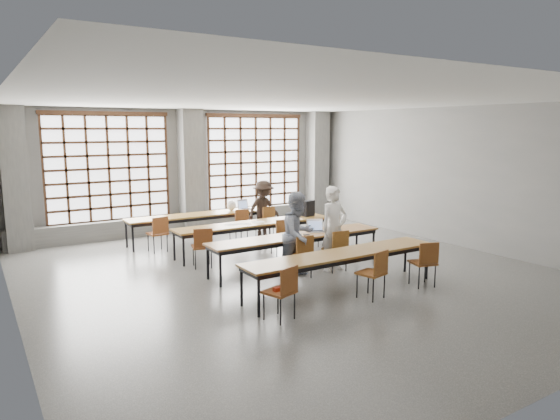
% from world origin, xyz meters
% --- Properties ---
extents(floor, '(11.00, 11.00, 0.00)m').
position_xyz_m(floor, '(0.00, 0.00, 0.00)').
color(floor, '#4D4D4A').
rests_on(floor, ground).
extents(ceiling, '(11.00, 11.00, 0.00)m').
position_xyz_m(ceiling, '(0.00, 0.00, 3.50)').
color(ceiling, silver).
rests_on(ceiling, floor).
extents(wall_back, '(10.00, 0.00, 10.00)m').
position_xyz_m(wall_back, '(0.00, 5.50, 1.75)').
color(wall_back, slate).
rests_on(wall_back, floor).
extents(wall_left, '(0.00, 11.00, 11.00)m').
position_xyz_m(wall_left, '(-5.00, 0.00, 1.75)').
color(wall_left, slate).
rests_on(wall_left, floor).
extents(wall_right, '(0.00, 11.00, 11.00)m').
position_xyz_m(wall_right, '(5.00, 0.00, 1.75)').
color(wall_right, slate).
rests_on(wall_right, floor).
extents(column_left, '(0.60, 0.55, 3.50)m').
position_xyz_m(column_left, '(-4.50, 5.22, 1.75)').
color(column_left, '#51514E').
rests_on(column_left, floor).
extents(column_mid, '(0.60, 0.55, 3.50)m').
position_xyz_m(column_mid, '(0.00, 5.22, 1.75)').
color(column_mid, '#51514E').
rests_on(column_mid, floor).
extents(column_right, '(0.60, 0.55, 3.50)m').
position_xyz_m(column_right, '(4.50, 5.22, 1.75)').
color(column_right, '#51514E').
rests_on(column_right, floor).
extents(window_left, '(3.32, 0.12, 3.00)m').
position_xyz_m(window_left, '(-2.25, 5.42, 1.90)').
color(window_left, white).
rests_on(window_left, wall_back).
extents(window_right, '(3.32, 0.12, 3.00)m').
position_xyz_m(window_right, '(2.25, 5.42, 1.90)').
color(window_right, white).
rests_on(window_right, wall_back).
extents(sill_ledge, '(9.80, 0.35, 0.50)m').
position_xyz_m(sill_ledge, '(0.00, 5.30, 0.25)').
color(sill_ledge, '#51514E').
rests_on(sill_ledge, floor).
extents(desk_row_a, '(4.00, 0.70, 0.73)m').
position_xyz_m(desk_row_a, '(-0.29, 3.82, 0.66)').
color(desk_row_a, brown).
rests_on(desk_row_a, floor).
extents(desk_row_b, '(4.00, 0.70, 0.73)m').
position_xyz_m(desk_row_b, '(0.28, 1.99, 0.66)').
color(desk_row_b, brown).
rests_on(desk_row_b, floor).
extents(desk_row_c, '(4.00, 0.70, 0.73)m').
position_xyz_m(desk_row_c, '(0.34, 0.27, 0.66)').
color(desk_row_c, brown).
rests_on(desk_row_c, floor).
extents(desk_row_d, '(4.00, 0.70, 0.73)m').
position_xyz_m(desk_row_d, '(0.20, -1.43, 0.66)').
color(desk_row_d, olive).
rests_on(desk_row_d, floor).
extents(chair_back_left, '(0.46, 0.46, 0.88)m').
position_xyz_m(chair_back_left, '(-1.69, 3.19, 0.54)').
color(chair_back_left, brown).
rests_on(chair_back_left, floor).
extents(chair_back_mid, '(0.43, 0.43, 0.88)m').
position_xyz_m(chair_back_mid, '(0.51, 3.19, 0.54)').
color(chair_back_mid, brown).
rests_on(chair_back_mid, floor).
extents(chair_back_right, '(0.46, 0.46, 0.88)m').
position_xyz_m(chair_back_right, '(1.31, 3.19, 0.54)').
color(chair_back_right, brown).
rests_on(chair_back_right, floor).
extents(chair_mid_left, '(0.52, 0.52, 0.88)m').
position_xyz_m(chair_mid_left, '(-1.34, 1.36, 0.54)').
color(chair_mid_left, brown).
rests_on(chair_mid_left, floor).
extents(chair_mid_centre, '(0.49, 0.49, 0.88)m').
position_xyz_m(chair_mid_centre, '(0.67, 1.36, 0.54)').
color(chair_mid_centre, brown).
rests_on(chair_mid_centre, floor).
extents(chair_mid_right, '(0.49, 0.50, 0.88)m').
position_xyz_m(chair_mid_right, '(2.10, 1.36, 0.54)').
color(chair_mid_right, brown).
rests_on(chair_mid_right, floor).
extents(chair_front_left, '(0.44, 0.44, 0.88)m').
position_xyz_m(chair_front_left, '(0.03, -0.36, 0.54)').
color(chair_front_left, brown).
rests_on(chair_front_left, floor).
extents(chair_front_right, '(0.45, 0.46, 0.88)m').
position_xyz_m(chair_front_right, '(0.93, -0.36, 0.54)').
color(chair_front_right, brown).
rests_on(chair_front_right, floor).
extents(chair_near_left, '(0.53, 0.53, 0.88)m').
position_xyz_m(chair_near_left, '(-1.48, -2.06, 0.54)').
color(chair_near_left, brown).
rests_on(chair_near_left, floor).
extents(chair_near_mid, '(0.50, 0.51, 0.88)m').
position_xyz_m(chair_near_mid, '(0.41, -2.06, 0.54)').
color(chair_near_mid, brown).
rests_on(chair_near_mid, floor).
extents(chair_near_right, '(0.52, 0.52, 0.88)m').
position_xyz_m(chair_near_right, '(1.67, -2.06, 0.54)').
color(chair_near_right, maroon).
rests_on(chair_near_right, floor).
extents(student_male, '(0.66, 0.45, 1.78)m').
position_xyz_m(student_male, '(0.94, -0.23, 0.89)').
color(student_male, white).
rests_on(student_male, floor).
extents(student_female, '(0.97, 0.83, 1.72)m').
position_xyz_m(student_female, '(0.04, -0.23, 0.86)').
color(student_female, navy).
rests_on(student_female, floor).
extents(student_back, '(1.07, 0.70, 1.56)m').
position_xyz_m(student_back, '(1.31, 3.32, 0.78)').
color(student_back, black).
rests_on(student_back, floor).
extents(laptop_front, '(0.45, 0.42, 0.26)m').
position_xyz_m(laptop_front, '(0.91, 0.37, 0.79)').
color(laptop_front, '#AFAFB4').
rests_on(laptop_front, desk_row_c).
extents(laptop_back, '(0.42, 0.38, 0.26)m').
position_xyz_m(laptop_back, '(1.04, 3.93, 0.79)').
color(laptop_back, silver).
rests_on(laptop_back, desk_row_a).
extents(mouse, '(0.10, 0.06, 0.04)m').
position_xyz_m(mouse, '(1.29, 0.25, 0.75)').
color(mouse, silver).
rests_on(mouse, desk_row_c).
extents(green_box, '(0.27, 0.17, 0.09)m').
position_xyz_m(green_box, '(0.29, 0.35, 0.78)').
color(green_box, '#2D8937').
rests_on(green_box, desk_row_c).
extents(phone, '(0.14, 0.10, 0.01)m').
position_xyz_m(phone, '(0.52, 0.17, 0.74)').
color(phone, black).
rests_on(phone, desk_row_c).
extents(paper_sheet_a, '(0.31, 0.23, 0.00)m').
position_xyz_m(paper_sheet_a, '(-0.32, 2.04, 0.73)').
color(paper_sheet_a, silver).
rests_on(paper_sheet_a, desk_row_b).
extents(paper_sheet_b, '(0.36, 0.32, 0.00)m').
position_xyz_m(paper_sheet_b, '(-0.02, 1.94, 0.73)').
color(paper_sheet_b, white).
rests_on(paper_sheet_b, desk_row_b).
extents(paper_sheet_c, '(0.32, 0.24, 0.00)m').
position_xyz_m(paper_sheet_c, '(0.38, 1.99, 0.73)').
color(paper_sheet_c, white).
rests_on(paper_sheet_c, desk_row_b).
extents(backpack, '(0.35, 0.26, 0.40)m').
position_xyz_m(backpack, '(1.88, 2.04, 0.93)').
color(backpack, black).
rests_on(backpack, desk_row_b).
extents(plastic_bag, '(0.29, 0.24, 0.29)m').
position_xyz_m(plastic_bag, '(0.61, 3.87, 0.87)').
color(plastic_bag, white).
rests_on(plastic_bag, desk_row_a).
extents(red_pouch, '(0.21, 0.10, 0.06)m').
position_xyz_m(red_pouch, '(-1.50, -1.98, 0.50)').
color(red_pouch, maroon).
rests_on(red_pouch, chair_near_left).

